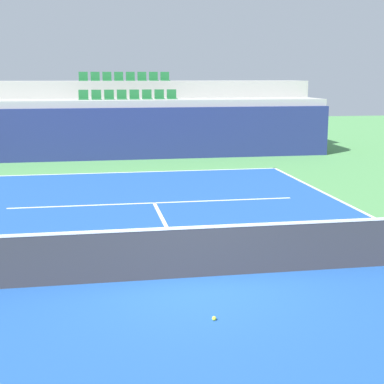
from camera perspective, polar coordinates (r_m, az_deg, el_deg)
name	(u,v)px	position (r m, az deg, el deg)	size (l,w,h in m)	color
ground_plane	(192,278)	(10.73, 0.03, -8.46)	(80.00, 80.00, 0.00)	#4C8C4C
court_surface	(192,278)	(10.73, 0.03, -8.43)	(11.00, 24.00, 0.01)	#1E4C99
baseline_far	(138,172)	(22.26, -5.31, 1.97)	(11.00, 0.10, 0.00)	white
service_line_far	(154,203)	(16.83, -3.75, -1.08)	(8.26, 0.10, 0.00)	white
centre_service_line	(169,232)	(13.75, -2.29, -3.93)	(0.10, 6.40, 0.00)	white
back_wall	(131,134)	(25.61, -6.01, 5.72)	(18.15, 0.30, 2.26)	navy
stands_tier_lower	(129,128)	(26.94, -6.23, 6.33)	(18.15, 2.40, 2.57)	#9E9E99
stands_tier_upper	(126,115)	(29.29, -6.56, 7.52)	(18.15, 2.40, 3.38)	#9E9E99
seating_row_lower	(128,97)	(26.95, -6.31, 9.33)	(4.47, 0.44, 0.44)	#1E6633
seating_row_upper	(125,78)	(29.32, -6.65, 11.07)	(4.47, 0.44, 0.44)	#1E6633
tennis_net	(192,251)	(10.57, 0.03, -5.86)	(11.08, 0.08, 1.07)	black
tennis_ball_1	(214,318)	(8.96, 2.19, -12.33)	(0.07, 0.07, 0.07)	#CCE033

